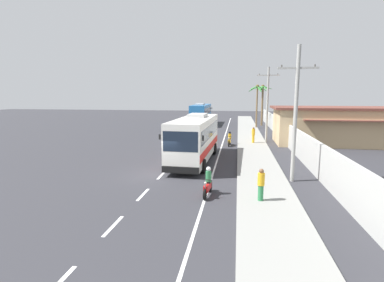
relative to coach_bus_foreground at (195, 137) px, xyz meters
The scene contains 15 objects.
ground_plane 5.38m from the coach_bus_foreground, 109.56° to the right, with size 160.00×160.00×0.00m, color #303035.
sidewalk_kerb 7.63m from the coach_bus_foreground, 45.94° to the left, with size 3.20×90.00×0.14m, color gray.
lane_markings 10.13m from the coach_bus_foreground, 86.90° to the left, with size 3.65×71.00×0.01m.
boundary_wall 12.92m from the coach_bus_foreground, 46.16° to the left, with size 0.24×60.00×2.38m, color #B2B2AD.
coach_bus_foreground is the anchor object (origin of this frame).
coach_bus_far_lane 29.74m from the coach_bus_foreground, 96.24° to the left, with size 3.07×11.36×3.94m.
motorcycle_beside_bus 8.51m from the coach_bus_foreground, 71.60° to the left, with size 0.56×1.96×1.54m.
motorcycle_trailing 8.59m from the coach_bus_foreground, 76.82° to the right, with size 0.56×1.96×1.60m.
pedestrian_near_kerb 10.22m from the coach_bus_foreground, 62.21° to the right, with size 0.36×0.36×1.68m.
pedestrian_midwalk 10.87m from the coach_bus_foreground, 60.90° to the left, with size 0.36×0.36×1.78m.
utility_pole_nearest 8.84m from the coach_bus_foreground, 34.08° to the right, with size 2.43×0.24×8.54m.
utility_pole_mid 13.23m from the coach_bus_foreground, 58.34° to the left, with size 2.56×0.24×8.63m.
palm_nearest 26.39m from the coach_bus_foreground, 75.59° to the left, with size 3.17×3.37×7.12m.
palm_second 30.88m from the coach_bus_foreground, 75.44° to the left, with size 3.16×3.02×7.23m.
roadside_building 18.88m from the coach_bus_foreground, 34.69° to the left, with size 16.26×6.98×4.17m.
Camera 1 is at (5.15, -19.07, 5.57)m, focal length 27.28 mm.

